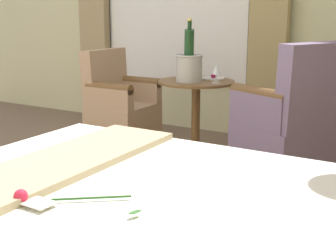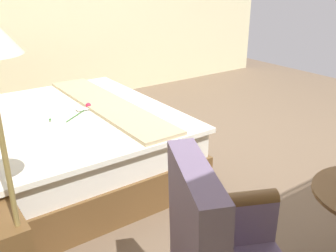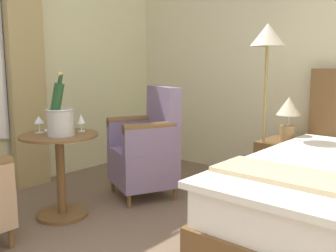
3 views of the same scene
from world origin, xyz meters
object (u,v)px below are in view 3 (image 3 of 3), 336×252
object	(u,v)px
wine_glass_near_edge	(39,121)
side_table_round	(61,169)
bedside_lamp	(288,113)
floor_lamp_brass	(267,57)
wine_glass_near_bucket	(81,120)
nightstand	(286,168)
champagne_bucket	(60,118)
snack_plate	(56,130)
armchair_by_window	(147,149)

from	to	relation	value
wine_glass_near_edge	side_table_round	bearing A→B (deg)	20.56
bedside_lamp	wine_glass_near_edge	bearing A→B (deg)	-127.53
bedside_lamp	side_table_round	bearing A→B (deg)	-124.79
floor_lamp_brass	wine_glass_near_bucket	size ratio (longest dim) A/B	11.26
nightstand	champagne_bucket	world-z (taller)	champagne_bucket
bedside_lamp	wine_glass_near_bucket	distance (m)	1.89
wine_glass_near_edge	snack_plate	bearing A→B (deg)	82.01
floor_lamp_brass	wine_glass_near_edge	bearing A→B (deg)	-127.44
floor_lamp_brass	wine_glass_near_bucket	distance (m)	1.73
bedside_lamp	snack_plate	bearing A→B (deg)	-129.42
bedside_lamp	wine_glass_near_edge	xyz separation A→B (m)	(-1.35, -1.76, -0.00)
floor_lamp_brass	champagne_bucket	bearing A→B (deg)	-122.00
bedside_lamp	wine_glass_near_edge	size ratio (longest dim) A/B	3.04
side_table_round	armchair_by_window	world-z (taller)	armchair_by_window
side_table_round	wine_glass_near_edge	xyz separation A→B (m)	(-0.17, -0.07, 0.39)
nightstand	bedside_lamp	bearing A→B (deg)	-180.00
wine_glass_near_edge	floor_lamp_brass	bearing A→B (deg)	52.56
wine_glass_near_bucket	wine_glass_near_edge	bearing A→B (deg)	-129.33
champagne_bucket	nightstand	bearing A→B (deg)	57.27
bedside_lamp	champagne_bucket	distance (m)	2.05
bedside_lamp	wine_glass_near_bucket	bearing A→B (deg)	-127.21
nightstand	snack_plate	bearing A→B (deg)	-129.42
wine_glass_near_bucket	snack_plate	xyz separation A→B (m)	(-0.19, -0.12, -0.09)
wine_glass_near_edge	bedside_lamp	bearing A→B (deg)	52.47
side_table_round	bedside_lamp	bearing A→B (deg)	55.21
side_table_round	wine_glass_near_edge	size ratio (longest dim) A/B	5.01
nightstand	floor_lamp_brass	xyz separation A→B (m)	(-0.15, -0.19, 1.04)
nightstand	wine_glass_near_edge	world-z (taller)	wine_glass_near_edge
wine_glass_near_bucket	wine_glass_near_edge	world-z (taller)	wine_glass_near_bucket
floor_lamp_brass	side_table_round	size ratio (longest dim) A/B	2.33
snack_plate	side_table_round	bearing A→B (deg)	-25.40
nightstand	floor_lamp_brass	bearing A→B (deg)	-128.29
floor_lamp_brass	champagne_bucket	xyz separation A→B (m)	(-0.96, -1.53, -0.48)
champagne_bucket	snack_plate	xyz separation A→B (m)	(-0.22, 0.10, -0.13)
side_table_round	wine_glass_near_bucket	bearing A→B (deg)	79.31
nightstand	wine_glass_near_edge	distance (m)	2.28
nightstand	armchair_by_window	xyz separation A→B (m)	(-1.00, -0.87, 0.18)
armchair_by_window	wine_glass_near_bucket	bearing A→B (deg)	-103.00
nightstand	floor_lamp_brass	distance (m)	1.07
floor_lamp_brass	armchair_by_window	bearing A→B (deg)	-141.06
bedside_lamp	floor_lamp_brass	world-z (taller)	floor_lamp_brass
nightstand	floor_lamp_brass	size ratio (longest dim) A/B	0.33
armchair_by_window	wine_glass_near_edge	bearing A→B (deg)	-111.87
wine_glass_near_edge	snack_plate	xyz separation A→B (m)	(0.02, 0.14, -0.09)
champagne_bucket	armchair_by_window	xyz separation A→B (m)	(0.11, 0.85, -0.38)
floor_lamp_brass	side_table_round	distance (m)	2.04
bedside_lamp	champagne_bucket	bearing A→B (deg)	-122.73
nightstand	wine_glass_near_bucket	bearing A→B (deg)	-127.21
wine_glass_near_bucket	wine_glass_near_edge	size ratio (longest dim) A/B	1.04
armchair_by_window	nightstand	bearing A→B (deg)	41.24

